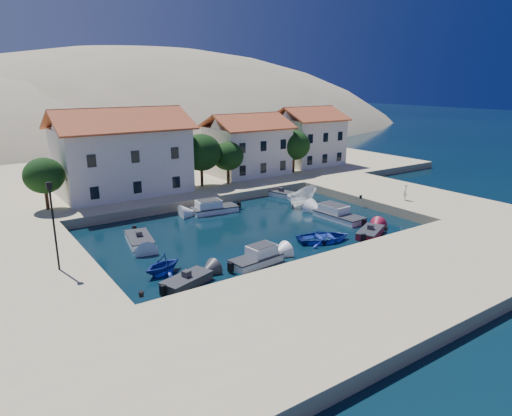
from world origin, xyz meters
The scene contains 23 objects.
ground centered at (0.00, 0.00, 0.00)m, with size 400.00×400.00×0.00m, color black.
quay_south centered at (0.00, -6.00, 0.50)m, with size 52.00×12.00×1.00m, color beige.
quay_east centered at (20.50, 10.00, 0.50)m, with size 11.00×20.00×1.00m, color beige.
quay_west centered at (-19.00, 10.00, 0.50)m, with size 8.00×20.00×1.00m, color beige.
quay_north centered at (2.00, 38.00, 0.50)m, with size 80.00×36.00×1.00m, color beige.
hills centered at (20.64, 123.62, -23.40)m, with size 254.00×176.00×99.00m.
building_left centered at (-6.00, 28.00, 5.94)m, with size 14.70×9.45×9.70m.
building_mid centered at (12.00, 29.00, 5.22)m, with size 10.50×8.40×8.30m.
building_right centered at (24.00, 30.00, 5.47)m, with size 9.45×8.40×8.80m.
trees centered at (4.51, 25.46, 4.84)m, with size 37.30×5.30×6.45m.
lamppost centered at (-17.50, 8.00, 4.75)m, with size 0.35×0.25×6.22m.
bollards centered at (2.80, 3.87, 1.15)m, with size 29.36×9.56×0.30m.
motorboat_grey_sw centered at (-10.36, 2.68, 0.29)m, with size 4.06×2.78×1.25m.
cabin_cruiser_south centered at (-4.30, 3.01, 0.48)m, with size 4.40×2.26×1.60m.
rowboat_south centered at (3.62, 3.96, 0.00)m, with size 3.43×4.81×1.00m, color #1B3299.
motorboat_red_se centered at (8.11, 2.63, 0.29)m, with size 4.13×3.19×1.25m.
cabin_cruiser_east centered at (9.34, 7.90, 0.48)m, with size 2.53×5.61×1.60m.
boat_east centered at (9.97, 14.55, 0.00)m, with size 1.90×5.06×1.95m, color white.
motorboat_white_ne centered at (10.39, 18.97, 0.29)m, with size 2.60×3.99×1.25m.
rowboat_west centered at (-10.93, 5.48, 0.00)m, with size 2.71×3.14×1.65m, color #1B3299.
motorboat_white_west centered at (-9.98, 12.75, 0.29)m, with size 2.73×4.67×1.25m.
cabin_cruiser_north centered at (0.17, 17.38, 0.48)m, with size 5.14×2.67×1.60m.
pedestrian centered at (18.07, 6.74, 1.88)m, with size 0.64×0.42×1.77m, color white.
Camera 1 is at (-22.85, -23.99, 13.72)m, focal length 32.00 mm.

